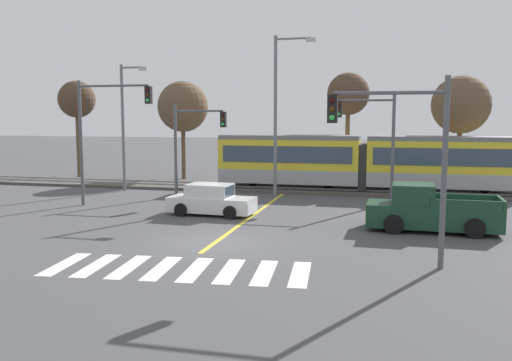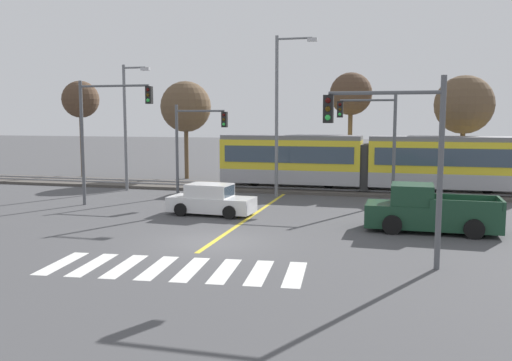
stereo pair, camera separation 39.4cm
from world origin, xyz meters
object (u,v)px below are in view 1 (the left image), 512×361
(bare_tree_far_east, at_px, (461,105))
(traffic_light_near_right, at_px, (404,143))
(light_rail_tram, at_px, (363,160))
(bare_tree_far_west, at_px, (77,100))
(street_lamp_west, at_px, (125,120))
(bare_tree_west, at_px, (183,107))
(traffic_light_mid_left, at_px, (103,122))
(traffic_light_far_left, at_px, (193,136))
(street_lamp_centre, at_px, (279,107))
(traffic_light_far_right, at_px, (374,131))
(sedan_crossing, at_px, (211,201))
(bare_tree_east, at_px, (348,95))
(pickup_truck, at_px, (429,211))

(bare_tree_far_east, bearing_deg, traffic_light_near_right, -101.16)
(light_rail_tram, height_order, bare_tree_far_west, bare_tree_far_west)
(street_lamp_west, xyz_separation_m, bare_tree_west, (1.07, 7.33, 0.96))
(traffic_light_mid_left, bearing_deg, traffic_light_far_left, 50.05)
(traffic_light_near_right, xyz_separation_m, bare_tree_far_west, (-24.55, 20.91, 2.13))
(traffic_light_mid_left, height_order, street_lamp_centre, street_lamp_centre)
(traffic_light_far_right, xyz_separation_m, bare_tree_far_east, (5.44, 7.88, 1.55))
(sedan_crossing, bearing_deg, street_lamp_west, 139.45)
(bare_tree_far_east, bearing_deg, street_lamp_west, -162.11)
(bare_tree_west, bearing_deg, bare_tree_east, -0.55)
(traffic_light_mid_left, bearing_deg, traffic_light_near_right, -28.90)
(light_rail_tram, bearing_deg, bare_tree_far_east, 32.71)
(bare_tree_east, bearing_deg, traffic_light_mid_left, -132.27)
(light_rail_tram, relative_size, bare_tree_far_east, 2.45)
(light_rail_tram, height_order, sedan_crossing, light_rail_tram)
(bare_tree_east, xyz_separation_m, bare_tree_far_east, (7.50, -0.40, -0.76))
(street_lamp_centre, xyz_separation_m, bare_tree_west, (-9.07, 7.70, 0.18))
(sedan_crossing, relative_size, traffic_light_mid_left, 0.64)
(traffic_light_mid_left, bearing_deg, street_lamp_centre, 33.09)
(bare_tree_far_west, height_order, bare_tree_far_east, bare_tree_far_west)
(sedan_crossing, relative_size, bare_tree_far_east, 0.57)
(light_rail_tram, distance_m, traffic_light_far_right, 4.46)
(traffic_light_far_right, xyz_separation_m, bare_tree_far_west, (-23.26, 7.74, 2.08))
(traffic_light_mid_left, height_order, bare_tree_west, bare_tree_west)
(light_rail_tram, bearing_deg, traffic_light_far_left, -155.02)
(traffic_light_near_right, bearing_deg, bare_tree_east, 98.87)
(traffic_light_near_right, distance_m, bare_tree_west, 26.83)
(sedan_crossing, bearing_deg, bare_tree_far_west, 139.11)
(sedan_crossing, height_order, traffic_light_far_left, traffic_light_far_left)
(pickup_truck, height_order, traffic_light_mid_left, traffic_light_mid_left)
(traffic_light_far_right, xyz_separation_m, street_lamp_centre, (-5.52, 0.71, 1.35))
(light_rail_tram, height_order, traffic_light_mid_left, traffic_light_mid_left)
(traffic_light_near_right, bearing_deg, street_lamp_west, 139.95)
(bare_tree_east, bearing_deg, street_lamp_centre, -114.53)
(bare_tree_west, bearing_deg, sedan_crossing, -63.78)
(light_rail_tram, height_order, traffic_light_far_left, traffic_light_far_left)
(traffic_light_far_right, distance_m, street_lamp_centre, 5.73)
(light_rail_tram, relative_size, pickup_truck, 3.40)
(traffic_light_near_right, height_order, bare_tree_far_east, bare_tree_far_east)
(traffic_light_near_right, height_order, traffic_light_mid_left, traffic_light_mid_left)
(sedan_crossing, height_order, bare_tree_far_east, bare_tree_far_east)
(sedan_crossing, height_order, bare_tree_west, bare_tree_west)
(traffic_light_near_right, bearing_deg, street_lamp_centre, 116.12)
(traffic_light_far_right, distance_m, bare_tree_east, 8.85)
(sedan_crossing, distance_m, street_lamp_centre, 8.31)
(sedan_crossing, distance_m, traffic_light_far_right, 10.13)
(sedan_crossing, relative_size, bare_tree_far_west, 0.56)
(street_lamp_west, height_order, bare_tree_far_west, street_lamp_west)
(bare_tree_far_west, xyz_separation_m, bare_tree_east, (21.20, 0.55, 0.23))
(traffic_light_near_right, bearing_deg, bare_tree_west, 126.34)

